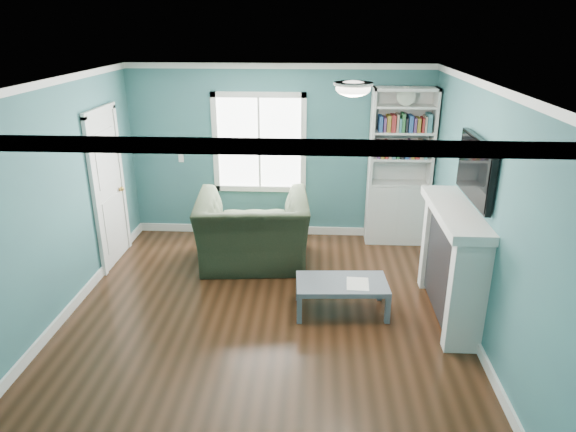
{
  "coord_description": "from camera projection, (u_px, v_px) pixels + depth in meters",
  "views": [
    {
      "loc": [
        0.56,
        -5.01,
        3.15
      ],
      "look_at": [
        0.25,
        0.4,
        1.09
      ],
      "focal_mm": 32.0,
      "sensor_mm": 36.0,
      "label": 1
    }
  ],
  "objects": [
    {
      "name": "recliner",
      "position": [
        253.0,
        220.0,
        6.91
      ],
      "size": [
        1.55,
        1.09,
        1.29
      ],
      "primitive_type": "imported",
      "rotation": [
        0.0,
        0.0,
        -3.05
      ],
      "color": "black",
      "rests_on": "ground"
    },
    {
      "name": "floor",
      "position": [
        264.0,
        318.0,
        5.82
      ],
      "size": [
        5.0,
        5.0,
        0.0
      ],
      "primitive_type": "plane",
      "color": "black",
      "rests_on": "ground"
    },
    {
      "name": "paper_sheet",
      "position": [
        358.0,
        284.0,
        5.78
      ],
      "size": [
        0.26,
        0.32,
        0.0
      ],
      "primitive_type": "cube",
      "rotation": [
        0.0,
        0.0,
        -0.05
      ],
      "color": "white",
      "rests_on": "coffee_table"
    },
    {
      "name": "ceiling_fixture",
      "position": [
        353.0,
        88.0,
        4.96
      ],
      "size": [
        0.38,
        0.38,
        0.15
      ],
      "color": "white",
      "rests_on": "room_walls"
    },
    {
      "name": "fireplace",
      "position": [
        452.0,
        264.0,
        5.67
      ],
      "size": [
        0.44,
        1.58,
        1.3
      ],
      "color": "black",
      "rests_on": "ground"
    },
    {
      "name": "coffee_table",
      "position": [
        342.0,
        286.0,
        5.85
      ],
      "size": [
        1.07,
        0.62,
        0.38
      ],
      "rotation": [
        0.0,
        0.0,
        0.06
      ],
      "color": "#525963",
      "rests_on": "ground"
    },
    {
      "name": "tv",
      "position": [
        476.0,
        169.0,
        5.28
      ],
      "size": [
        0.06,
        1.1,
        0.65
      ],
      "primitive_type": "cube",
      "color": "black",
      "rests_on": "fireplace"
    },
    {
      "name": "door",
      "position": [
        108.0,
        187.0,
        6.87
      ],
      "size": [
        0.12,
        0.98,
        2.17
      ],
      "color": "silver",
      "rests_on": "ground"
    },
    {
      "name": "room_walls",
      "position": [
        261.0,
        185.0,
        5.26
      ],
      "size": [
        5.0,
        5.0,
        5.0
      ],
      "color": "#3A6770",
      "rests_on": "ground"
    },
    {
      "name": "window",
      "position": [
        259.0,
        143.0,
        7.64
      ],
      "size": [
        1.4,
        0.06,
        1.5
      ],
      "color": "white",
      "rests_on": "room_walls"
    },
    {
      "name": "trim",
      "position": [
        262.0,
        216.0,
        5.38
      ],
      "size": [
        4.5,
        5.0,
        2.6
      ],
      "color": "white",
      "rests_on": "ground"
    },
    {
      "name": "light_switch",
      "position": [
        181.0,
        158.0,
        7.79
      ],
      "size": [
        0.08,
        0.01,
        0.12
      ],
      "primitive_type": "cube",
      "color": "white",
      "rests_on": "room_walls"
    },
    {
      "name": "bookshelf",
      "position": [
        398.0,
        183.0,
        7.54
      ],
      "size": [
        0.9,
        0.35,
        2.31
      ],
      "color": "silver",
      "rests_on": "ground"
    }
  ]
}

